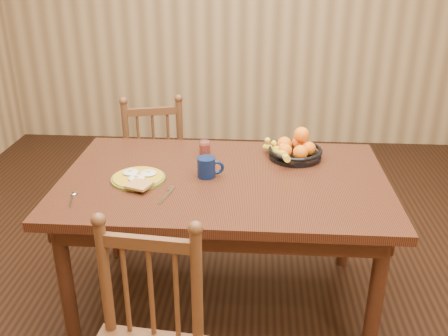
# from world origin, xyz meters

# --- Properties ---
(room) EXTENTS (4.52, 5.02, 2.72)m
(room) POSITION_xyz_m (0.00, 0.00, 1.35)
(room) COLOR black
(room) RESTS_ON ground
(dining_table) EXTENTS (1.60, 1.00, 0.75)m
(dining_table) POSITION_xyz_m (0.00, 0.00, 0.67)
(dining_table) COLOR black
(dining_table) RESTS_ON ground
(chair_far) EXTENTS (0.50, 0.49, 0.92)m
(chair_far) POSITION_xyz_m (-0.54, 0.88, 0.45)
(chair_far) COLOR #4B2C16
(chair_far) RESTS_ON ground
(breakfast_plate) EXTENTS (0.26, 0.30, 0.04)m
(breakfast_plate) POSITION_xyz_m (-0.41, -0.06, 0.76)
(breakfast_plate) COLOR #59601E
(breakfast_plate) RESTS_ON dining_table
(fork) EXTENTS (0.05, 0.18, 0.00)m
(fork) POSITION_xyz_m (-0.24, -0.20, 0.75)
(fork) COLOR silver
(fork) RESTS_ON dining_table
(spoon) EXTENTS (0.05, 0.16, 0.01)m
(spoon) POSITION_xyz_m (-0.67, -0.25, 0.75)
(spoon) COLOR silver
(spoon) RESTS_ON dining_table
(coffee_mug) EXTENTS (0.13, 0.09, 0.10)m
(coffee_mug) POSITION_xyz_m (-0.08, 0.00, 0.80)
(coffee_mug) COLOR #0A1637
(coffee_mug) RESTS_ON dining_table
(juice_glass) EXTENTS (0.06, 0.06, 0.09)m
(juice_glass) POSITION_xyz_m (-0.12, 0.25, 0.79)
(juice_glass) COLOR silver
(juice_glass) RESTS_ON dining_table
(fruit_bowl) EXTENTS (0.32, 0.32, 0.17)m
(fruit_bowl) POSITION_xyz_m (0.36, 0.27, 0.80)
(fruit_bowl) COLOR black
(fruit_bowl) RESTS_ON dining_table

